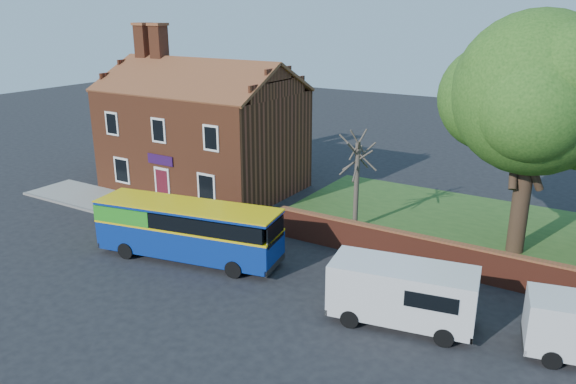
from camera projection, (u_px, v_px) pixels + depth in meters
The scene contains 10 objects.
ground at pixel (162, 276), 25.31m from camera, with size 120.00×120.00×0.00m, color black.
pavement at pixel (143, 210), 33.43m from camera, with size 18.00×3.50×0.12m, color gray.
kerb at pixel (121, 219), 32.01m from camera, with size 18.00×0.15×0.14m, color slate.
grass_strip at pixel (521, 239), 29.33m from camera, with size 26.00×12.00×0.04m, color #426B28.
shop_building at pixel (203, 137), 37.06m from camera, with size 12.30×8.13×10.50m.
boundary_wall at pixel (497, 268), 24.23m from camera, with size 22.00×0.38×1.60m.
bus at pixel (183, 228), 26.73m from camera, with size 9.30×3.96×2.76m.
van_near at pixel (403, 292), 21.16m from camera, with size 5.71×3.09×2.38m.
large_tree at pixel (538, 98), 25.69m from camera, with size 9.50×7.52×11.59m.
bare_tree at pixel (357, 181), 30.12m from camera, with size 1.96×2.34×5.23m.
Camera 1 is at (16.85, -16.48, 11.47)m, focal length 35.00 mm.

